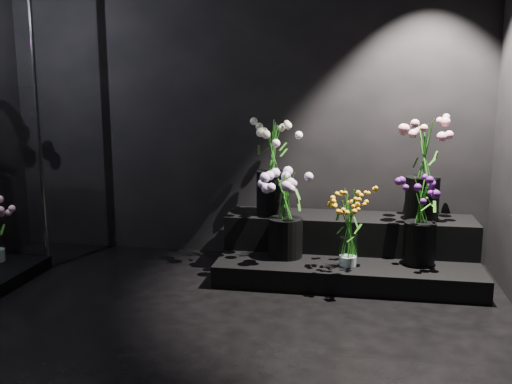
# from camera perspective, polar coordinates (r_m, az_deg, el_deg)

# --- Properties ---
(floor) EXTENTS (4.00, 4.00, 0.00)m
(floor) POSITION_cam_1_polar(r_m,az_deg,el_deg) (3.17, -8.80, -16.43)
(floor) COLOR black
(floor) RESTS_ON ground
(wall_back) EXTENTS (4.00, 0.00, 4.00)m
(wall_back) POSITION_cam_1_polar(r_m,az_deg,el_deg) (4.76, -1.49, 10.29)
(wall_back) COLOR black
(wall_back) RESTS_ON floor
(display_riser) EXTENTS (1.91, 0.85, 0.42)m
(display_riser) POSITION_cam_1_polar(r_m,az_deg,el_deg) (4.47, 9.18, -5.82)
(display_riser) COLOR black
(display_riser) RESTS_ON floor
(bouquet_orange_bells) EXTENTS (0.34, 0.34, 0.56)m
(bouquet_orange_bells) POSITION_cam_1_polar(r_m,az_deg,el_deg) (4.08, 9.28, -3.45)
(bouquet_orange_bells) COLOR white
(bouquet_orange_bells) RESTS_ON display_riser
(bouquet_lilac) EXTENTS (0.43, 0.43, 0.64)m
(bouquet_lilac) POSITION_cam_1_polar(r_m,az_deg,el_deg) (4.24, 2.98, -1.69)
(bouquet_lilac) COLOR black
(bouquet_lilac) RESTS_ON display_riser
(bouquet_purple) EXTENTS (0.40, 0.40, 0.63)m
(bouquet_purple) POSITION_cam_1_polar(r_m,az_deg,el_deg) (4.22, 16.16, -2.23)
(bouquet_purple) COLOR black
(bouquet_purple) RESTS_ON display_riser
(bouquet_cream_roses) EXTENTS (0.48, 0.48, 0.74)m
(bouquet_cream_roses) POSITION_cam_1_polar(r_m,az_deg,el_deg) (4.46, 1.70, 3.27)
(bouquet_cream_roses) COLOR black
(bouquet_cream_roses) RESTS_ON display_riser
(bouquet_pink_roses) EXTENTS (0.35, 0.35, 0.76)m
(bouquet_pink_roses) POSITION_cam_1_polar(r_m,az_deg,el_deg) (4.43, 16.45, 2.64)
(bouquet_pink_roses) COLOR black
(bouquet_pink_roses) RESTS_ON display_riser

